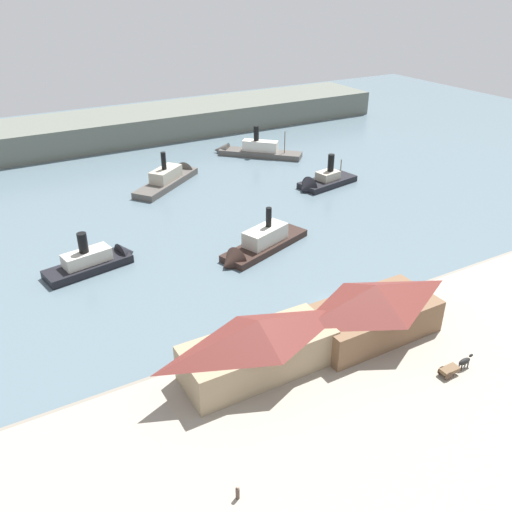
{
  "coord_description": "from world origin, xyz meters",
  "views": [
    {
      "loc": [
        -46.1,
        -56.96,
        47.59
      ],
      "look_at": [
        -3.93,
        17.19,
        2.0
      ],
      "focal_mm": 37.59,
      "sensor_mm": 36.0,
      "label": 1
    }
  ],
  "objects_px": {
    "ferry_shed_customs_shed": "(373,309)",
    "ferry_moored_west": "(257,246)",
    "ferry_approaching_west": "(97,260)",
    "ferry_moored_east": "(172,177)",
    "horse_cart": "(456,366)",
    "ferry_shed_central_terminal": "(258,346)",
    "ferry_mid_harbor": "(250,151)",
    "ferry_approaching_east": "(321,182)",
    "pedestrian_walking_east": "(238,493)",
    "mooring_post_center_east": "(412,291)"
  },
  "relations": [
    {
      "from": "ferry_moored_east",
      "to": "ferry_approaching_east",
      "type": "distance_m",
      "value": 37.51
    },
    {
      "from": "ferry_approaching_west",
      "to": "ferry_shed_customs_shed",
      "type": "bearing_deg",
      "value": -55.33
    },
    {
      "from": "horse_cart",
      "to": "ferry_moored_east",
      "type": "height_order",
      "value": "ferry_moored_east"
    },
    {
      "from": "ferry_shed_customs_shed",
      "to": "ferry_approaching_east",
      "type": "xyz_separation_m",
      "value": [
        30.52,
        54.53,
        -4.18
      ]
    },
    {
      "from": "pedestrian_walking_east",
      "to": "ferry_moored_west",
      "type": "bearing_deg",
      "value": 58.36
    },
    {
      "from": "pedestrian_walking_east",
      "to": "ferry_moored_west",
      "type": "height_order",
      "value": "ferry_moored_west"
    },
    {
      "from": "horse_cart",
      "to": "ferry_approaching_west",
      "type": "bearing_deg",
      "value": 121.4
    },
    {
      "from": "mooring_post_center_east",
      "to": "ferry_approaching_east",
      "type": "height_order",
      "value": "ferry_approaching_east"
    },
    {
      "from": "ferry_shed_customs_shed",
      "to": "pedestrian_walking_east",
      "type": "height_order",
      "value": "ferry_shed_customs_shed"
    },
    {
      "from": "pedestrian_walking_east",
      "to": "ferry_moored_east",
      "type": "distance_m",
      "value": 95.26
    },
    {
      "from": "ferry_shed_central_terminal",
      "to": "ferry_mid_harbor",
      "type": "bearing_deg",
      "value": 61.51
    },
    {
      "from": "ferry_shed_central_terminal",
      "to": "ferry_mid_harbor",
      "type": "relative_size",
      "value": 0.93
    },
    {
      "from": "ferry_mid_harbor",
      "to": "ferry_shed_customs_shed",
      "type": "bearing_deg",
      "value": -108.0
    },
    {
      "from": "ferry_approaching_east",
      "to": "ferry_approaching_west",
      "type": "height_order",
      "value": "ferry_approaching_east"
    },
    {
      "from": "ferry_shed_customs_shed",
      "to": "ferry_approaching_west",
      "type": "xyz_separation_m",
      "value": [
        -28.51,
        41.23,
        -3.92
      ]
    },
    {
      "from": "pedestrian_walking_east",
      "to": "mooring_post_center_east",
      "type": "xyz_separation_m",
      "value": [
        42.42,
        19.83,
        -0.31
      ]
    },
    {
      "from": "horse_cart",
      "to": "ferry_mid_harbor",
      "type": "relative_size",
      "value": 0.25
    },
    {
      "from": "pedestrian_walking_east",
      "to": "ferry_mid_harbor",
      "type": "relative_size",
      "value": 0.08
    },
    {
      "from": "horse_cart",
      "to": "ferry_approaching_west",
      "type": "xyz_separation_m",
      "value": [
        -32.52,
        53.28,
        -0.71
      ]
    },
    {
      "from": "ferry_shed_customs_shed",
      "to": "ferry_mid_harbor",
      "type": "distance_m",
      "value": 90.17
    },
    {
      "from": "pedestrian_walking_east",
      "to": "ferry_approaching_east",
      "type": "xyz_separation_m",
      "value": [
        60.05,
        69.32,
        -0.79
      ]
    },
    {
      "from": "ferry_shed_customs_shed",
      "to": "ferry_mid_harbor",
      "type": "xyz_separation_m",
      "value": [
        27.83,
        85.68,
        -3.91
      ]
    },
    {
      "from": "ferry_shed_customs_shed",
      "to": "ferry_moored_east",
      "type": "xyz_separation_m",
      "value": [
        -0.32,
        75.88,
        -3.88
      ]
    },
    {
      "from": "ferry_shed_customs_shed",
      "to": "ferry_mid_harbor",
      "type": "bearing_deg",
      "value": 72.0
    },
    {
      "from": "ferry_moored_east",
      "to": "ferry_moored_west",
      "type": "bearing_deg",
      "value": -90.66
    },
    {
      "from": "ferry_approaching_west",
      "to": "ferry_shed_central_terminal",
      "type": "bearing_deg",
      "value": -75.66
    },
    {
      "from": "horse_cart",
      "to": "ferry_moored_west",
      "type": "xyz_separation_m",
      "value": [
        -4.84,
        43.84,
        -0.72
      ]
    },
    {
      "from": "ferry_shed_customs_shed",
      "to": "ferry_moored_west",
      "type": "xyz_separation_m",
      "value": [
        -0.82,
        31.79,
        -3.93
      ]
    },
    {
      "from": "ferry_shed_customs_shed",
      "to": "horse_cart",
      "type": "distance_m",
      "value": 13.1
    },
    {
      "from": "ferry_mid_harbor",
      "to": "ferry_moored_west",
      "type": "xyz_separation_m",
      "value": [
        -28.66,
        -53.89,
        -0.02
      ]
    },
    {
      "from": "ferry_shed_customs_shed",
      "to": "horse_cart",
      "type": "height_order",
      "value": "ferry_shed_customs_shed"
    },
    {
      "from": "ferry_moored_east",
      "to": "horse_cart",
      "type": "bearing_deg",
      "value": -87.18
    },
    {
      "from": "ferry_mid_harbor",
      "to": "ferry_approaching_west",
      "type": "bearing_deg",
      "value": -141.73
    },
    {
      "from": "ferry_mid_harbor",
      "to": "ferry_moored_east",
      "type": "bearing_deg",
      "value": -160.82
    },
    {
      "from": "pedestrian_walking_east",
      "to": "ferry_approaching_east",
      "type": "bearing_deg",
      "value": 49.1
    },
    {
      "from": "ferry_shed_central_terminal",
      "to": "ferry_moored_east",
      "type": "relative_size",
      "value": 0.91
    },
    {
      "from": "ferry_moored_east",
      "to": "ferry_moored_west",
      "type": "height_order",
      "value": "ferry_moored_east"
    },
    {
      "from": "ferry_mid_harbor",
      "to": "ferry_approaching_east",
      "type": "relative_size",
      "value": 1.25
    },
    {
      "from": "mooring_post_center_east",
      "to": "ferry_approaching_west",
      "type": "height_order",
      "value": "ferry_approaching_west"
    },
    {
      "from": "ferry_shed_central_terminal",
      "to": "horse_cart",
      "type": "relative_size",
      "value": 3.71
    },
    {
      "from": "horse_cart",
      "to": "ferry_moored_west",
      "type": "bearing_deg",
      "value": 96.29
    },
    {
      "from": "ferry_shed_central_terminal",
      "to": "ferry_moored_west",
      "type": "xyz_separation_m",
      "value": [
        17.37,
        30.93,
        -3.85
      ]
    },
    {
      "from": "ferry_shed_customs_shed",
      "to": "ferry_approaching_east",
      "type": "bearing_deg",
      "value": 60.76
    },
    {
      "from": "ferry_moored_west",
      "to": "ferry_approaching_east",
      "type": "relative_size",
      "value": 1.25
    },
    {
      "from": "horse_cart",
      "to": "ferry_approaching_west",
      "type": "height_order",
      "value": "ferry_approaching_west"
    },
    {
      "from": "mooring_post_center_east",
      "to": "ferry_moored_east",
      "type": "distance_m",
      "value": 72.06
    },
    {
      "from": "ferry_shed_customs_shed",
      "to": "ferry_approaching_east",
      "type": "distance_m",
      "value": 62.63
    },
    {
      "from": "horse_cart",
      "to": "ferry_approaching_east",
      "type": "distance_m",
      "value": 71.67
    },
    {
      "from": "pedestrian_walking_east",
      "to": "ferry_moored_west",
      "type": "distance_m",
      "value": 54.72
    },
    {
      "from": "mooring_post_center_east",
      "to": "ferry_moored_west",
      "type": "height_order",
      "value": "ferry_moored_west"
    }
  ]
}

